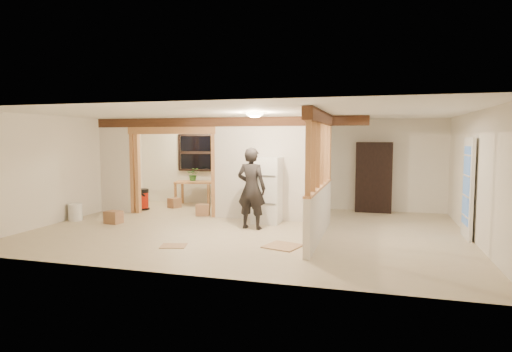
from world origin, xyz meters
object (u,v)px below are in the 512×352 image
(woman, at_px, (251,188))
(work_table, at_px, (195,193))
(bookshelf, at_px, (374,177))
(refrigerator, at_px, (267,190))
(shop_vac, at_px, (141,199))

(woman, xyz_separation_m, work_table, (-2.54, 2.72, -0.53))
(woman, height_order, bookshelf, bookshelf)
(refrigerator, xyz_separation_m, shop_vac, (-3.82, 0.83, -0.48))
(work_table, distance_m, bookshelf, 5.13)
(work_table, relative_size, shop_vac, 1.93)
(shop_vac, bearing_deg, work_table, 45.63)
(refrigerator, bearing_deg, bookshelf, 42.51)
(woman, distance_m, shop_vac, 4.03)
(work_table, xyz_separation_m, shop_vac, (-1.12, -1.14, -0.06))
(refrigerator, xyz_separation_m, work_table, (-2.70, 1.97, -0.41))
(work_table, distance_m, shop_vac, 1.60)
(shop_vac, distance_m, bookshelf, 6.39)
(work_table, height_order, shop_vac, work_table)
(refrigerator, relative_size, work_table, 1.36)
(woman, height_order, shop_vac, woman)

